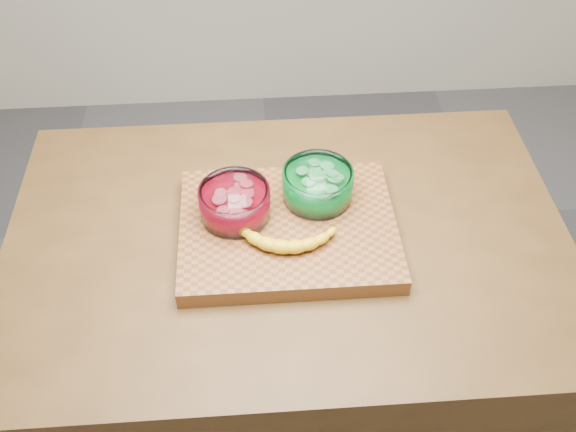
{
  "coord_description": "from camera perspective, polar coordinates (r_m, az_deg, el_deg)",
  "views": [
    {
      "loc": [
        -0.06,
        -0.91,
        1.91
      ],
      "look_at": [
        0.0,
        0.0,
        0.96
      ],
      "focal_mm": 40.0,
      "sensor_mm": 36.0,
      "label": 1
    }
  ],
  "objects": [
    {
      "name": "bowl_green",
      "position": [
        1.36,
        2.65,
        2.79
      ],
      "size": [
        0.15,
        0.15,
        0.07
      ],
      "color": "white",
      "rests_on": "cutting_board"
    },
    {
      "name": "ground",
      "position": [
        2.12,
        0.0,
        -18.31
      ],
      "size": [
        3.5,
        3.5,
        0.0
      ],
      "primitive_type": "plane",
      "color": "#505054",
      "rests_on": "ground"
    },
    {
      "name": "counter",
      "position": [
        1.72,
        0.0,
        -11.84
      ],
      "size": [
        1.2,
        0.8,
        0.9
      ],
      "primitive_type": "cube",
      "color": "#4A3016",
      "rests_on": "ground"
    },
    {
      "name": "bowl_red",
      "position": [
        1.33,
        -4.75,
        1.19
      ],
      "size": [
        0.15,
        0.15,
        0.07
      ],
      "color": "white",
      "rests_on": "cutting_board"
    },
    {
      "name": "banana",
      "position": [
        1.29,
        -0.25,
        -1.58
      ],
      "size": [
        0.24,
        0.13,
        0.03
      ],
      "primitive_type": null,
      "color": "gold",
      "rests_on": "cutting_board"
    },
    {
      "name": "cutting_board",
      "position": [
        1.35,
        0.0,
        -1.18
      ],
      "size": [
        0.45,
        0.35,
        0.04
      ],
      "primitive_type": "cube",
      "color": "brown",
      "rests_on": "counter"
    }
  ]
}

